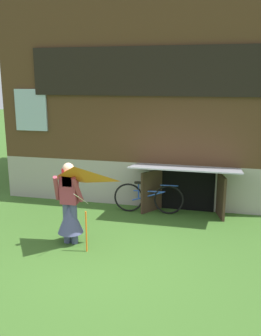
{
  "coord_description": "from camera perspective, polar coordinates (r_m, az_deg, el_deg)",
  "views": [
    {
      "loc": [
        1.87,
        -6.16,
        3.31
      ],
      "look_at": [
        0.09,
        1.39,
        1.43
      ],
      "focal_mm": 39.81,
      "sensor_mm": 36.0,
      "label": 1
    }
  ],
  "objects": [
    {
      "name": "log_house",
      "position": [
        11.91,
        4.32,
        10.94
      ],
      "size": [
        7.7,
        6.32,
        5.5
      ],
      "color": "#9E998E",
      "rests_on": "ground_plane"
    },
    {
      "name": "kite",
      "position": [
        6.77,
        -8.5,
        -3.58
      ],
      "size": [
        1.07,
        1.21,
        1.59
      ],
      "color": "orange",
      "rests_on": "ground_plane"
    },
    {
      "name": "bicycle_blue",
      "position": [
        9.33,
        2.76,
        -4.62
      ],
      "size": [
        1.75,
        0.15,
        0.8
      ],
      "rotation": [
        0.0,
        0.0,
        0.06
      ],
      "color": "black",
      "rests_on": "ground_plane"
    },
    {
      "name": "ground_plane",
      "position": [
        7.24,
        -3.32,
        -13.58
      ],
      "size": [
        60.0,
        60.0,
        0.0
      ],
      "primitive_type": "plane",
      "color": "#386023"
    },
    {
      "name": "person",
      "position": [
        7.65,
        -9.28,
        -6.36
      ],
      "size": [
        0.61,
        0.53,
        1.69
      ],
      "rotation": [
        0.0,
        0.0,
        -0.32
      ],
      "color": "#474C75",
      "rests_on": "ground_plane"
    }
  ]
}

